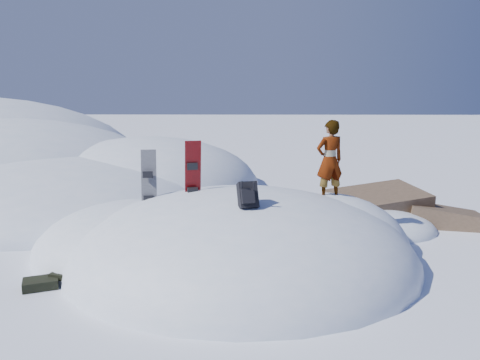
{
  "coord_description": "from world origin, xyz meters",
  "views": [
    {
      "loc": [
        0.16,
        -8.89,
        3.4
      ],
      "look_at": [
        -0.03,
        0.3,
        1.65
      ],
      "focal_mm": 35.0,
      "sensor_mm": 36.0,
      "label": 1
    }
  ],
  "objects_px": {
    "snowboard_dark": "(149,189)",
    "backpack": "(248,195)",
    "snowboard_red": "(193,181)",
    "person": "(330,160)"
  },
  "relations": [
    {
      "from": "snowboard_dark",
      "to": "backpack",
      "type": "relative_size",
      "value": 2.99
    },
    {
      "from": "snowboard_red",
      "to": "backpack",
      "type": "height_order",
      "value": "snowboard_red"
    },
    {
      "from": "snowboard_dark",
      "to": "person",
      "type": "height_order",
      "value": "person"
    },
    {
      "from": "snowboard_red",
      "to": "person",
      "type": "bearing_deg",
      "value": -4.22
    },
    {
      "from": "snowboard_dark",
      "to": "backpack",
      "type": "xyz_separation_m",
      "value": [
        2.03,
        -1.39,
        0.19
      ]
    },
    {
      "from": "snowboard_red",
      "to": "backpack",
      "type": "distance_m",
      "value": 1.65
    },
    {
      "from": "snowboard_dark",
      "to": "person",
      "type": "xyz_separation_m",
      "value": [
        3.74,
        0.41,
        0.55
      ]
    },
    {
      "from": "snowboard_dark",
      "to": "snowboard_red",
      "type": "bearing_deg",
      "value": -17.19
    },
    {
      "from": "backpack",
      "to": "snowboard_dark",
      "type": "bearing_deg",
      "value": 130.66
    },
    {
      "from": "snowboard_dark",
      "to": "backpack",
      "type": "height_order",
      "value": "snowboard_dark"
    }
  ]
}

